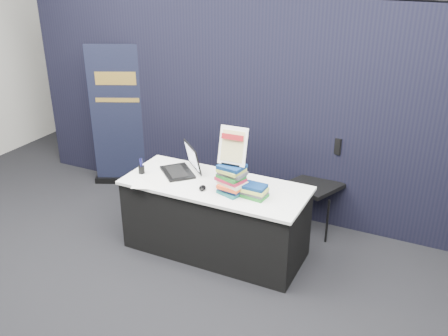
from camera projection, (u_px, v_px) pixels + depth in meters
floor at (189, 279)px, 4.66m from camera, size 8.00×8.00×0.00m
wall_back at (322, 28)px, 7.22m from camera, size 8.00×0.02×3.50m
drape_partition at (258, 110)px, 5.48m from camera, size 6.00×0.08×2.40m
display_table at (215, 218)px, 4.96m from camera, size 1.80×0.75×0.75m
laptop at (180, 165)px, 5.05m from camera, size 0.47×0.52×0.29m
mouse at (202, 188)px, 4.69m from camera, size 0.10×0.12×0.03m
brochure_left at (147, 185)px, 4.79m from camera, size 0.32×0.27×0.00m
brochure_mid at (159, 180)px, 4.89m from camera, size 0.39×0.35×0.00m
brochure_right at (162, 179)px, 4.91m from camera, size 0.34×0.28×0.00m
pen_cup at (142, 170)px, 5.02m from camera, size 0.07×0.07×0.08m
book_stack_tall at (231, 180)px, 4.56m from camera, size 0.27×0.23×0.29m
book_stack_short at (255, 191)px, 4.53m from camera, size 0.23×0.19×0.12m
info_sign at (233, 146)px, 4.46m from camera, size 0.27×0.14×0.36m
pullup_banner at (120, 125)px, 6.24m from camera, size 0.73×0.41×1.79m
stacking_chair at (316, 179)px, 5.32m from camera, size 0.61×0.63×1.03m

